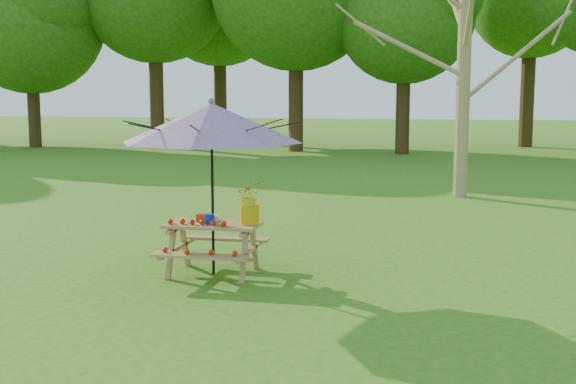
# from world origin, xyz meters

# --- Properties ---
(ground) EXTENTS (120.00, 120.00, 0.00)m
(ground) POSITION_xyz_m (0.00, 0.00, 0.00)
(ground) COLOR #2A7315
(ground) RESTS_ON ground
(picnic_table) EXTENTS (1.20, 1.32, 0.67)m
(picnic_table) POSITION_xyz_m (0.55, 2.99, 0.33)
(picnic_table) COLOR #9B6446
(picnic_table) RESTS_ON ground
(patio_umbrella) EXTENTS (2.55, 2.55, 2.26)m
(patio_umbrella) POSITION_xyz_m (0.56, 2.99, 1.95)
(patio_umbrella) COLOR black
(patio_umbrella) RESTS_ON ground
(produce_bins) EXTENTS (0.29, 0.40, 0.13)m
(produce_bins) POSITION_xyz_m (0.48, 3.02, 0.72)
(produce_bins) COLOR red
(produce_bins) RESTS_ON picnic_table
(tomatoes_row) EXTENTS (0.77, 0.13, 0.07)m
(tomatoes_row) POSITION_xyz_m (0.41, 2.81, 0.71)
(tomatoes_row) COLOR red
(tomatoes_row) RESTS_ON picnic_table
(flower_bucket) EXTENTS (0.41, 0.39, 0.55)m
(flower_bucket) POSITION_xyz_m (1.03, 3.03, 0.96)
(flower_bucket) COLOR #D8A40B
(flower_bucket) RESTS_ON picnic_table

